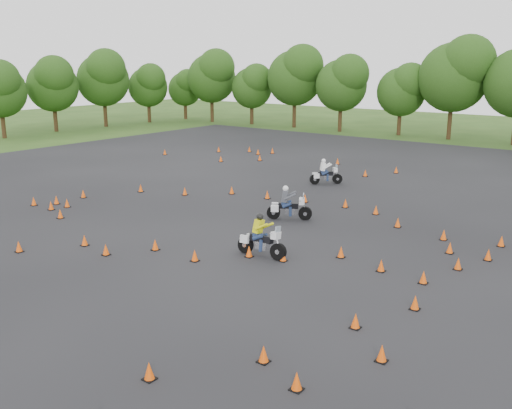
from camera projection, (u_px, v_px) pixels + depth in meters
The scene contains 7 objects.
ground at pixel (198, 252), 23.51m from camera, with size 140.00×140.00×0.00m, color #2D5119.
asphalt_pad at pixel (280, 220), 28.16m from camera, with size 62.00×62.00×0.00m, color black.
treeline at pixel (510, 98), 47.43m from camera, with size 86.80×32.69×10.56m.
traffic_cones at pixel (279, 216), 28.03m from camera, with size 36.19×33.03×0.45m.
rider_grey at pixel (290, 202), 28.07m from camera, with size 2.23×0.69×1.73m, color #46484F, non-canonical shape.
rider_yellow at pixel (261, 236), 22.69m from camera, with size 2.23×0.69×1.72m, color #D2D112, non-canonical shape.
rider_white at pixel (326, 171), 36.20m from camera, with size 2.11×0.65×1.63m, color white, non-canonical shape.
Camera 1 is at (15.31, -16.41, 7.65)m, focal length 40.00 mm.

